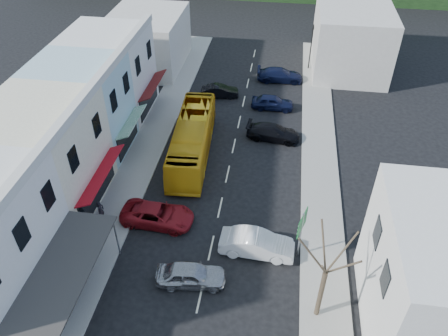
% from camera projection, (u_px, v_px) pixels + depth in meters
% --- Properties ---
extents(ground, '(120.00, 120.00, 0.00)m').
position_uv_depth(ground, '(211.00, 248.00, 29.60)').
color(ground, black).
rests_on(ground, ground).
extents(sidewalk_left, '(3.00, 52.00, 0.15)m').
position_uv_depth(sidewalk_left, '(146.00, 151.00, 38.15)').
color(sidewalk_left, gray).
rests_on(sidewalk_left, ground).
extents(sidewalk_right, '(3.00, 52.00, 0.15)m').
position_uv_depth(sidewalk_right, '(320.00, 167.00, 36.43)').
color(sidewalk_right, gray).
rests_on(sidewalk_right, ground).
extents(shopfront_row, '(8.25, 30.00, 8.00)m').
position_uv_depth(shopfront_row, '(56.00, 142.00, 32.41)').
color(shopfront_row, silver).
rests_on(shopfront_row, ground).
extents(distant_block_left, '(8.00, 10.00, 6.00)m').
position_uv_depth(distant_block_left, '(147.00, 40.00, 50.00)').
color(distant_block_left, '#B7B2A8').
rests_on(distant_block_left, ground).
extents(distant_block_right, '(8.00, 12.00, 7.00)m').
position_uv_depth(distant_block_right, '(351.00, 37.00, 49.38)').
color(distant_block_right, '#B7B2A8').
rests_on(distant_block_right, ground).
extents(bus, '(3.25, 11.74, 3.10)m').
position_uv_depth(bus, '(192.00, 140.00, 36.94)').
color(bus, gold).
rests_on(bus, ground).
extents(car_silver, '(4.57, 2.27, 1.40)m').
position_uv_depth(car_silver, '(191.00, 275.00, 26.95)').
color(car_silver, '#A2A2A6').
rests_on(car_silver, ground).
extents(car_white, '(4.46, 1.96, 1.40)m').
position_uv_depth(car_white, '(257.00, 245.00, 28.86)').
color(car_white, silver).
rests_on(car_white, ground).
extents(car_red, '(4.70, 2.15, 1.40)m').
position_uv_depth(car_red, '(158.00, 215.00, 31.06)').
color(car_red, maroon).
rests_on(car_red, ground).
extents(car_black_near, '(4.66, 2.27, 1.40)m').
position_uv_depth(car_black_near, '(273.00, 132.00, 39.33)').
color(car_black_near, black).
rests_on(car_black_near, ground).
extents(car_navy_mid, '(4.41, 1.82, 1.40)m').
position_uv_depth(car_navy_mid, '(273.00, 102.00, 43.52)').
color(car_navy_mid, black).
rests_on(car_navy_mid, ground).
extents(car_black_far, '(4.61, 2.39, 1.40)m').
position_uv_depth(car_black_far, '(220.00, 91.00, 45.42)').
color(car_black_far, black).
rests_on(car_black_far, ground).
extents(car_navy_far, '(4.60, 2.11, 1.40)m').
position_uv_depth(car_navy_far, '(280.00, 75.00, 48.20)').
color(car_navy_far, black).
rests_on(car_navy_far, ground).
extents(pedestrian_left, '(0.50, 0.66, 1.70)m').
position_uv_depth(pedestrian_left, '(101.00, 211.00, 30.98)').
color(pedestrian_left, black).
rests_on(pedestrian_left, sidewalk_left).
extents(direction_sign, '(1.22, 1.85, 3.86)m').
position_uv_depth(direction_sign, '(300.00, 235.00, 27.89)').
color(direction_sign, '#135B25').
rests_on(direction_sign, ground).
extents(street_tree, '(4.00, 4.00, 7.78)m').
position_uv_depth(street_tree, '(326.00, 273.00, 23.17)').
color(street_tree, '#32281E').
rests_on(street_tree, ground).
extents(traffic_signal, '(0.86, 1.22, 5.28)m').
position_uv_depth(traffic_signal, '(311.00, 48.00, 49.27)').
color(traffic_signal, black).
rests_on(traffic_signal, ground).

